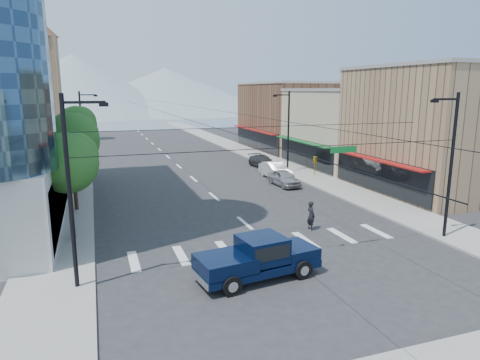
{
  "coord_description": "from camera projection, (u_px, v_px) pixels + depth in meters",
  "views": [
    {
      "loc": [
        -9.61,
        -20.99,
        9.12
      ],
      "look_at": [
        -0.19,
        6.46,
        3.0
      ],
      "focal_mm": 32.0,
      "sensor_mm": 36.0,
      "label": 1
    }
  ],
  "objects": [
    {
      "name": "pickup_truck",
      "position": [
        257.0,
        257.0,
        20.92
      ],
      "size": [
        6.48,
        3.09,
        2.11
      ],
      "rotation": [
        0.0,
        0.0,
        0.14
      ],
      "color": "black",
      "rests_on": "ground"
    },
    {
      "name": "tree_far",
      "position": [
        78.0,
        124.0,
        44.76
      ],
      "size": [
        4.09,
        4.09,
        7.52
      ],
      "color": "black",
      "rests_on": "ground"
    },
    {
      "name": "shop_near",
      "position": [
        437.0,
        131.0,
        38.83
      ],
      "size": [
        12.0,
        14.0,
        11.0
      ],
      "primitive_type": "cube",
      "color": "#8C6B4C",
      "rests_on": "ground"
    },
    {
      "name": "mountain_left",
      "position": [
        74.0,
        85.0,
        156.14
      ],
      "size": [
        80.0,
        80.0,
        22.0
      ],
      "primitive_type": "cone",
      "color": "gray",
      "rests_on": "ground"
    },
    {
      "name": "shop_mid",
      "position": [
        350.0,
        129.0,
        52.0
      ],
      "size": [
        12.0,
        14.0,
        9.0
      ],
      "primitive_type": "cube",
      "color": "tan",
      "rests_on": "ground"
    },
    {
      "name": "sidewalk_left",
      "position": [
        76.0,
        159.0,
        57.55
      ],
      "size": [
        4.0,
        120.0,
        0.15
      ],
      "primitive_type": "cube",
      "color": "gray",
      "rests_on": "ground"
    },
    {
      "name": "parked_car_mid",
      "position": [
        276.0,
        170.0,
        44.78
      ],
      "size": [
        1.93,
        5.23,
        1.71
      ],
      "primitive_type": "imported",
      "rotation": [
        0.0,
        0.0,
        0.02
      ],
      "color": "silver",
      "rests_on": "ground"
    },
    {
      "name": "lamp_pole_ne",
      "position": [
        287.0,
        129.0,
        47.09
      ],
      "size": [
        2.0,
        0.25,
        9.0
      ],
      "color": "black",
      "rests_on": "ground"
    },
    {
      "name": "parked_car_near",
      "position": [
        284.0,
        178.0,
        41.41
      ],
      "size": [
        2.02,
        4.58,
        1.53
      ],
      "primitive_type": "imported",
      "rotation": [
        0.0,
        0.0,
        0.05
      ],
      "color": "#98999D",
      "rests_on": "ground"
    },
    {
      "name": "clock_tower",
      "position": [
        48.0,
        81.0,
        74.3
      ],
      "size": [
        4.8,
        4.8,
        20.4
      ],
      "color": "#8C6B4C",
      "rests_on": "ground"
    },
    {
      "name": "sidewalk_right",
      "position": [
        244.0,
        151.0,
        65.17
      ],
      "size": [
        4.0,
        120.0,
        0.15
      ],
      "primitive_type": "cube",
      "color": "gray",
      "rests_on": "ground"
    },
    {
      "name": "ground",
      "position": [
        280.0,
        253.0,
        24.36
      ],
      "size": [
        160.0,
        160.0,
        0.0
      ],
      "primitive_type": "plane",
      "color": "#28282B",
      "rests_on": "ground"
    },
    {
      "name": "tree_near",
      "position": [
        69.0,
        161.0,
        25.45
      ],
      "size": [
        3.65,
        3.64,
        6.71
      ],
      "color": "black",
      "rests_on": "ground"
    },
    {
      "name": "tree_midfar",
      "position": [
        77.0,
        137.0,
        38.41
      ],
      "size": [
        3.65,
        3.64,
        6.71
      ],
      "color": "black",
      "rests_on": "ground"
    },
    {
      "name": "parked_car_far",
      "position": [
        263.0,
        161.0,
        51.31
      ],
      "size": [
        2.38,
        5.07,
        1.43
      ],
      "primitive_type": "imported",
      "rotation": [
        0.0,
        0.0,
        0.08
      ],
      "color": "#343537",
      "rests_on": "ground"
    },
    {
      "name": "mountain_right",
      "position": [
        166.0,
        90.0,
        176.93
      ],
      "size": [
        90.0,
        90.0,
        18.0
      ],
      "primitive_type": "cone",
      "color": "gray",
      "rests_on": "ground"
    },
    {
      "name": "lamp_pole_nw",
      "position": [
        83.0,
        128.0,
        47.71
      ],
      "size": [
        2.0,
        0.25,
        9.0
      ],
      "color": "black",
      "rests_on": "ground"
    },
    {
      "name": "pedestrian",
      "position": [
        311.0,
        215.0,
        28.34
      ],
      "size": [
        0.53,
        0.75,
        1.95
      ],
      "primitive_type": "imported",
      "rotation": [
        0.0,
        0.0,
        1.67
      ],
      "color": "black",
      "rests_on": "ground"
    },
    {
      "name": "shop_far",
      "position": [
        292.0,
        117.0,
        66.7
      ],
      "size": [
        12.0,
        18.0,
        10.0
      ],
      "primitive_type": "cube",
      "color": "brown",
      "rests_on": "ground"
    },
    {
      "name": "signal_rig",
      "position": [
        293.0,
        177.0,
        22.54
      ],
      "size": [
        21.8,
        0.2,
        9.0
      ],
      "color": "black",
      "rests_on": "ground"
    },
    {
      "name": "tree_midnear",
      "position": [
        73.0,
        138.0,
        31.81
      ],
      "size": [
        4.09,
        4.09,
        7.52
      ],
      "color": "black",
      "rests_on": "ground"
    }
  ]
}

